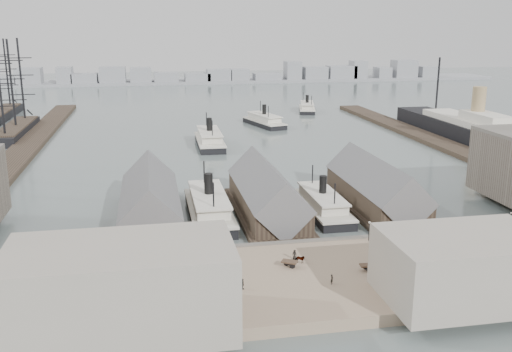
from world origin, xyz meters
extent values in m
plane|color=#525F5E|center=(0.00, 0.00, 0.00)|extent=(900.00, 900.00, 0.00)
cube|color=#8A735C|center=(0.00, -20.00, 1.00)|extent=(180.00, 30.00, 2.00)
cube|color=#59544C|center=(0.00, -5.20, 1.15)|extent=(180.00, 1.20, 2.30)
cube|color=#2D231C|center=(-68.00, 100.00, 0.80)|extent=(10.00, 220.00, 1.60)
cube|color=#2D231C|center=(78.00, 90.00, 0.80)|extent=(10.00, 180.00, 1.60)
cube|color=#2D231C|center=(-26.00, 16.00, 0.60)|extent=(14.00, 42.00, 1.20)
cube|color=#2D231C|center=(-26.00, 17.00, 3.70)|extent=(12.00, 36.00, 5.00)
cube|color=#59595B|center=(-26.00, 17.00, 6.30)|extent=(12.60, 37.00, 12.60)
cube|color=#2D231C|center=(0.00, 16.00, 0.60)|extent=(14.00, 42.00, 1.20)
cube|color=#2D231C|center=(0.00, 17.00, 3.70)|extent=(12.00, 36.00, 5.00)
cube|color=#59595B|center=(0.00, 17.00, 6.30)|extent=(12.60, 37.00, 12.60)
cube|color=#2D231C|center=(26.00, 16.00, 0.60)|extent=(14.00, 42.00, 1.20)
cube|color=#2D231C|center=(26.00, 17.00, 3.70)|extent=(12.00, 36.00, 5.00)
cube|color=#59595B|center=(26.00, 17.00, 6.30)|extent=(12.60, 37.00, 12.60)
cube|color=gray|center=(20.00, -32.00, 7.00)|extent=(24.00, 16.00, 10.00)
cube|color=gray|center=(-30.00, -32.00, 8.00)|extent=(30.00, 16.00, 12.00)
cylinder|color=black|center=(-45.00, -7.00, 3.80)|extent=(0.16, 0.16, 3.60)
sphere|color=silver|center=(-45.00, -7.00, 5.70)|extent=(0.44, 0.44, 0.44)
cylinder|color=black|center=(-15.00, -7.00, 3.80)|extent=(0.16, 0.16, 3.60)
sphere|color=silver|center=(-15.00, -7.00, 5.70)|extent=(0.44, 0.44, 0.44)
cylinder|color=black|center=(15.00, -7.00, 3.80)|extent=(0.16, 0.16, 3.60)
sphere|color=silver|center=(15.00, -7.00, 5.70)|extent=(0.44, 0.44, 0.44)
cylinder|color=black|center=(45.00, -7.00, 3.80)|extent=(0.16, 0.16, 3.60)
sphere|color=silver|center=(45.00, -7.00, 5.70)|extent=(0.44, 0.44, 0.44)
cube|color=gray|center=(0.00, 340.00, 1.00)|extent=(500.00, 40.00, 2.00)
cube|color=gray|center=(-123.57, 330.00, 3.62)|extent=(14.71, 14.00, 7.23)
cube|color=gray|center=(-107.98, 330.00, 6.62)|extent=(17.63, 14.00, 13.23)
cube|color=gray|center=(-83.49, 330.00, 6.79)|extent=(10.74, 14.00, 13.58)
cube|color=gray|center=(-69.86, 330.00, 4.32)|extent=(18.06, 14.00, 8.64)
cube|color=gray|center=(-49.92, 330.00, 6.64)|extent=(18.55, 14.00, 13.29)
cube|color=gray|center=(-29.70, 330.00, 6.24)|extent=(15.33, 14.00, 12.47)
cube|color=gray|center=(-11.29, 330.00, 4.36)|extent=(17.56, 14.00, 8.72)
cube|color=gray|center=(11.96, 330.00, 3.82)|extent=(18.76, 14.00, 7.63)
cube|color=gray|center=(27.85, 330.00, 5.17)|extent=(17.61, 14.00, 10.35)
cube|color=gray|center=(44.04, 330.00, 5.15)|extent=(13.38, 14.00, 10.30)
cube|color=gray|center=(65.61, 330.00, 3.38)|extent=(20.73, 14.00, 6.75)
cube|color=gray|center=(85.69, 330.00, 7.79)|extent=(11.51, 14.00, 15.57)
cube|color=gray|center=(103.47, 330.00, 5.63)|extent=(18.17, 14.00, 11.26)
cube|color=gray|center=(125.20, 330.00, 5.92)|extent=(21.81, 14.00, 11.83)
cube|color=gray|center=(139.05, 330.00, 7.75)|extent=(11.12, 14.00, 15.50)
cube|color=gray|center=(159.69, 330.00, 5.14)|extent=(10.90, 14.00, 10.29)
cube|color=gray|center=(177.90, 330.00, 7.86)|extent=(17.95, 14.00, 15.72)
cube|color=gray|center=(197.92, 330.00, 5.26)|extent=(14.21, 14.00, 10.51)
cube|color=black|center=(-13.00, 18.31, 0.97)|extent=(8.66, 30.32, 1.95)
cube|color=silver|center=(-13.00, 18.31, 2.38)|extent=(9.10, 30.32, 0.54)
cube|color=silver|center=(-13.00, 18.31, 3.90)|extent=(7.04, 21.66, 2.38)
cube|color=silver|center=(-13.00, 18.31, 5.41)|extent=(7.58, 23.82, 0.43)
cylinder|color=black|center=(-13.00, 18.31, 7.80)|extent=(1.95, 1.95, 4.87)
cylinder|color=black|center=(-13.00, 28.06, 7.58)|extent=(0.32, 0.32, 6.50)
cylinder|color=black|center=(-13.00, 8.57, 7.58)|extent=(0.32, 0.32, 6.50)
cube|color=black|center=(13.00, 16.46, 0.85)|extent=(7.56, 26.44, 1.70)
cube|color=silver|center=(13.00, 16.46, 2.08)|extent=(7.93, 26.44, 0.47)
cube|color=silver|center=(13.00, 16.46, 3.40)|extent=(6.14, 18.89, 2.08)
cube|color=silver|center=(13.00, 16.46, 4.72)|extent=(6.61, 20.78, 0.38)
cylinder|color=black|center=(13.00, 16.46, 6.80)|extent=(1.70, 1.70, 4.25)
cylinder|color=black|center=(13.00, 24.96, 6.61)|extent=(0.28, 0.28, 5.67)
cylinder|color=black|center=(13.00, 7.96, 6.61)|extent=(0.28, 0.28, 5.67)
cube|color=black|center=(-4.25, 97.51, 0.97)|extent=(9.14, 30.33, 1.94)
cube|color=silver|center=(-4.25, 97.51, 2.37)|extent=(9.57, 30.33, 0.54)
cube|color=silver|center=(-4.25, 97.51, 3.88)|extent=(7.38, 21.68, 2.37)
cube|color=silver|center=(-4.25, 97.51, 5.39)|extent=(7.95, 23.84, 0.43)
cylinder|color=black|center=(-4.25, 97.51, 7.76)|extent=(1.94, 1.94, 4.85)
cylinder|color=black|center=(-4.25, 107.21, 7.55)|extent=(0.32, 0.32, 6.47)
cylinder|color=black|center=(-4.25, 87.81, 7.55)|extent=(0.32, 0.32, 6.47)
cube|color=black|center=(23.70, 135.97, 0.88)|extent=(14.80, 28.43, 1.76)
cube|color=silver|center=(23.70, 135.97, 2.15)|extent=(15.17, 28.53, 0.49)
cube|color=silver|center=(23.70, 135.97, 3.51)|extent=(11.31, 20.51, 2.15)
cube|color=silver|center=(23.70, 135.97, 4.88)|extent=(12.30, 22.52, 0.39)
cylinder|color=black|center=(23.70, 135.97, 7.03)|extent=(1.76, 1.76, 4.39)
cylinder|color=black|center=(23.70, 144.75, 6.83)|extent=(0.29, 0.29, 5.86)
cylinder|color=black|center=(23.70, 127.18, 6.83)|extent=(0.29, 0.29, 5.86)
cube|color=black|center=(53.40, 173.32, 0.80)|extent=(12.80, 25.77, 1.59)
cube|color=silver|center=(53.40, 173.32, 1.95)|extent=(13.14, 25.85, 0.44)
cube|color=silver|center=(53.40, 173.32, 3.19)|extent=(9.82, 18.57, 1.95)
cube|color=silver|center=(53.40, 173.32, 4.43)|extent=(10.67, 20.40, 0.35)
cylinder|color=black|center=(53.40, 173.32, 6.37)|extent=(1.59, 1.59, 3.98)
cylinder|color=black|center=(53.40, 181.29, 6.20)|extent=(0.27, 0.27, 5.31)
cylinder|color=black|center=(53.40, 165.36, 6.20)|extent=(0.27, 0.27, 5.31)
cube|color=black|center=(-76.97, 131.64, 1.81)|extent=(9.05, 52.32, 3.62)
cube|color=#2D231C|center=(-76.97, 131.64, 3.92)|extent=(8.55, 47.08, 0.60)
cylinder|color=black|center=(-76.97, 113.33, 20.12)|extent=(0.80, 0.80, 34.21)
cylinder|color=black|center=(-76.97, 131.64, 20.12)|extent=(0.80, 0.80, 34.21)
cylinder|color=black|center=(-76.97, 149.95, 20.12)|extent=(0.80, 0.80, 34.21)
cube|color=black|center=(-93.04, 180.64, 1.76)|extent=(8.78, 48.79, 3.51)
cube|color=#2D231C|center=(-93.04, 180.64, 3.81)|extent=(8.29, 43.91, 0.59)
cylinder|color=black|center=(-93.04, 197.71, 19.51)|extent=(0.78, 0.78, 33.18)
cube|color=black|center=(92.00, 83.34, 3.29)|extent=(14.26, 104.22, 6.58)
cube|color=silver|center=(92.00, 83.34, 7.68)|extent=(12.07, 60.34, 2.19)
cube|color=silver|center=(92.00, 77.86, 10.42)|extent=(8.78, 21.94, 3.29)
cylinder|color=tan|center=(92.00, 83.34, 15.36)|extent=(4.83, 4.83, 10.97)
cube|color=black|center=(37.04, -15.15, 2.36)|extent=(3.54, 8.80, 0.72)
cube|color=#2C3B2B|center=(37.04, -15.15, 3.89)|extent=(3.70, 9.26, 2.34)
cube|color=#59595B|center=(37.04, -15.15, 5.20)|extent=(3.94, 9.64, 0.27)
imported|color=black|center=(-33.66, -16.45, 2.77)|extent=(1.52, 1.38, 1.53)
cube|color=#3F2D21|center=(-36.24, -16.73, 2.90)|extent=(2.75, 1.78, 0.25)
cylinder|color=black|center=(-36.16, -17.43, 2.55)|extent=(1.10, 0.20, 1.10)
cylinder|color=black|center=(-36.32, -16.04, 2.55)|extent=(1.10, 0.20, 1.10)
imported|color=black|center=(-0.75, -14.95, 2.74)|extent=(1.90, 1.57, 1.47)
cube|color=#3F2D21|center=(-2.98, -16.28, 2.90)|extent=(3.00, 2.62, 0.25)
cylinder|color=black|center=(-2.62, -16.88, 2.55)|extent=(0.99, 0.63, 1.10)
cylinder|color=black|center=(-3.34, -15.67, 2.55)|extent=(0.99, 0.63, 1.10)
imported|color=black|center=(12.19, -19.97, 2.84)|extent=(1.57, 1.79, 1.67)
cube|color=#3F2D21|center=(9.60, -20.21, 2.90)|extent=(2.73, 1.74, 0.25)
cylinder|color=black|center=(9.66, -20.91, 2.55)|extent=(1.10, 0.18, 1.10)
cylinder|color=black|center=(9.53, -19.52, 2.55)|extent=(1.10, 0.18, 1.10)
imported|color=black|center=(-45.00, -15.25, 2.79)|extent=(0.64, 0.51, 1.58)
imported|color=black|center=(-46.37, -20.28, 2.85)|extent=(1.05, 1.04, 1.70)
imported|color=black|center=(-17.82, -10.01, 2.88)|extent=(1.28, 1.24, 1.75)
imported|color=black|center=(-12.19, -23.11, 2.89)|extent=(0.55, 1.08, 1.77)
imported|color=black|center=(-1.24, -13.09, 2.89)|extent=(1.03, 0.96, 1.77)
imported|color=black|center=(2.11, -23.92, 2.82)|extent=(0.71, 0.74, 1.65)
imported|color=black|center=(23.32, -8.13, 2.79)|extent=(0.95, 0.97, 1.57)
imported|color=black|center=(27.54, -26.79, 2.88)|extent=(1.31, 1.09, 1.77)
camera|label=1|loc=(-25.35, -103.75, 41.87)|focal=40.00mm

